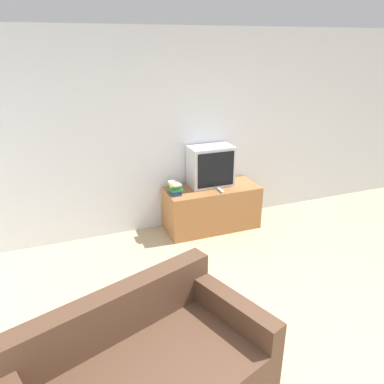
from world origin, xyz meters
TOP-DOWN VIEW (x-y plane):
  - wall_back at (0.00, 3.03)m, footprint 9.00×0.06m
  - tv_stand at (0.34, 2.71)m, footprint 1.27×0.54m
  - television at (0.36, 2.81)m, footprint 0.59×0.34m
  - book_stack at (-0.19, 2.68)m, footprint 0.16×0.23m
  - remote_on_stand at (0.39, 2.54)m, footprint 0.04×0.17m

SIDE VIEW (x-z plane):
  - tv_stand at x=0.34m, z-range 0.00..0.59m
  - remote_on_stand at x=0.39m, z-range 0.59..0.62m
  - book_stack at x=-0.19m, z-range 0.59..0.75m
  - television at x=0.36m, z-range 0.59..1.13m
  - wall_back at x=0.00m, z-range 0.00..2.60m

